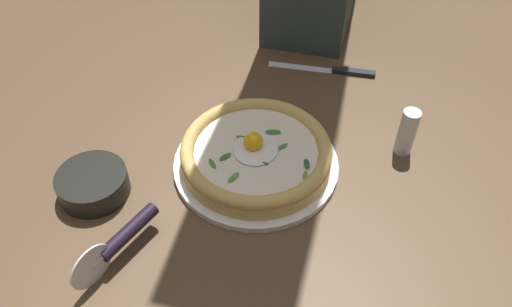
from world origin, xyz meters
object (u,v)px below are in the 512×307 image
object	(u,v)px
table_knife	(338,71)
side_bowl	(93,184)
pizza	(256,153)
pepper_shaker	(407,132)
pizza_cutter	(120,240)

from	to	relation	value
table_knife	side_bowl	bearing A→B (deg)	-35.40
pizza	pepper_shaker	size ratio (longest dim) A/B	2.82
pizza	pizza_cutter	xyz separation A→B (m)	(0.24, -0.14, 0.00)
side_bowl	table_knife	world-z (taller)	side_bowl
side_bowl	pizza_cutter	bearing A→B (deg)	47.95
pizza_cutter	table_knife	xyz separation A→B (m)	(-0.56, 0.22, -0.03)
side_bowl	pepper_shaker	xyz separation A→B (m)	(-0.26, 0.49, 0.03)
side_bowl	table_knife	distance (m)	0.57
pepper_shaker	pizza	bearing A→B (deg)	-64.29
pizza	pepper_shaker	world-z (taller)	pepper_shaker
pizza	pepper_shaker	distance (m)	0.27
side_bowl	pizza_cutter	world-z (taller)	pizza_cutter
pizza_cutter	table_knife	bearing A→B (deg)	158.23
table_knife	pizza_cutter	bearing A→B (deg)	-21.77
table_knife	pepper_shaker	distance (m)	0.26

